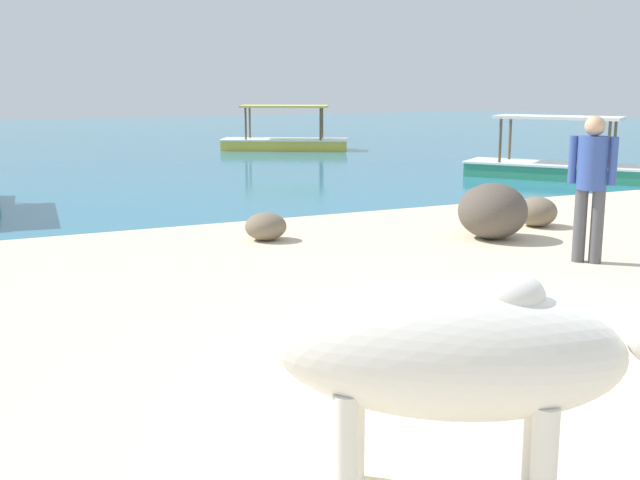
{
  "coord_description": "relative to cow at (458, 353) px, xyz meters",
  "views": [
    {
      "loc": [
        -3.69,
        -3.7,
        2.04
      ],
      "look_at": [
        -0.49,
        3.0,
        0.55
      ],
      "focal_mm": 44.92,
      "sensor_mm": 36.0,
      "label": 1
    }
  ],
  "objects": [
    {
      "name": "boat_yellow",
      "position": [
        7.1,
        18.77,
        -0.51
      ],
      "size": [
        3.77,
        2.81,
        1.29
      ],
      "rotation": [
        0.0,
        0.0,
        2.63
      ],
      "color": "gold",
      "rests_on": "water_surface"
    },
    {
      "name": "shore_rock_small",
      "position": [
        4.23,
        5.24,
        -0.41
      ],
      "size": [
        1.13,
        1.14,
        0.71
      ],
      "primitive_type": "ellipsoid",
      "rotation": [
        0.0,
        0.0,
        1.23
      ],
      "color": "brown",
      "rests_on": "sand_beach"
    },
    {
      "name": "person_standing",
      "position": [
        4.34,
        3.68,
        0.18
      ],
      "size": [
        0.36,
        0.41,
        1.62
      ],
      "rotation": [
        0.0,
        0.0,
        0.7
      ],
      "color": "#4C4C51",
      "rests_on": "sand_beach"
    },
    {
      "name": "sand_beach",
      "position": [
        1.6,
        0.81,
        -0.78
      ],
      "size": [
        18.0,
        14.0,
        0.04
      ],
      "primitive_type": "cube",
      "color": "beige",
      "rests_on": "ground"
    },
    {
      "name": "shore_rock_medium",
      "position": [
        1.58,
        6.39,
        -0.59
      ],
      "size": [
        0.6,
        0.58,
        0.35
      ],
      "primitive_type": "ellipsoid",
      "rotation": [
        0.0,
        0.0,
        2.99
      ],
      "color": "#756651",
      "rests_on": "sand_beach"
    },
    {
      "name": "shore_rock_large",
      "position": [
        5.34,
        5.68,
        -0.56
      ],
      "size": [
        0.68,
        0.7,
        0.41
      ],
      "primitive_type": "ellipsoid",
      "rotation": [
        0.0,
        0.0,
        1.29
      ],
      "color": "#756651",
      "rests_on": "sand_beach"
    },
    {
      "name": "boat_green",
      "position": [
        9.47,
        9.97,
        -0.51
      ],
      "size": [
        3.11,
        3.64,
        1.29
      ],
      "rotation": [
        0.0,
        0.0,
        2.21
      ],
      "color": "#338E66",
      "rests_on": "water_surface"
    },
    {
      "name": "water_surface",
      "position": [
        1.6,
        22.81,
        -0.8
      ],
      "size": [
        60.0,
        36.0,
        0.03
      ],
      "primitive_type": "cube",
      "color": "teal",
      "rests_on": "ground"
    },
    {
      "name": "cow",
      "position": [
        0.0,
        0.0,
        0.0
      ],
      "size": [
        1.92,
        1.5,
        1.16
      ],
      "rotation": [
        0.0,
        0.0,
        5.68
      ],
      "color": "silver",
      "rests_on": "sand_beach"
    }
  ]
}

